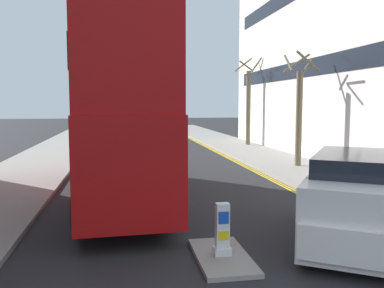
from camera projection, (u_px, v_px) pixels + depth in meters
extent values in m
cube|color=gray|center=(290.00, 166.00, 21.19)|extent=(4.00, 80.00, 0.14)
cube|color=gray|center=(25.00, 173.00, 18.98)|extent=(4.00, 80.00, 0.14)
cube|color=yellow|center=(264.00, 175.00, 18.88)|extent=(0.10, 56.00, 0.01)
cube|color=yellow|center=(261.00, 175.00, 18.85)|extent=(0.10, 56.00, 0.01)
cube|color=gray|center=(222.00, 257.00, 8.66)|extent=(1.10, 2.20, 0.10)
cube|color=silver|center=(222.00, 251.00, 8.65)|extent=(0.36, 0.28, 0.16)
cube|color=white|center=(222.00, 225.00, 8.60)|extent=(0.28, 0.20, 0.95)
cube|color=blue|center=(224.00, 218.00, 8.47)|extent=(0.22, 0.01, 0.26)
cube|color=yellow|center=(224.00, 236.00, 8.51)|extent=(0.22, 0.01, 0.20)
cube|color=#B20F0F|center=(121.00, 149.00, 13.98)|extent=(2.91, 10.89, 2.60)
cube|color=#B20F0F|center=(120.00, 74.00, 13.73)|extent=(2.85, 10.67, 2.50)
cube|color=black|center=(121.00, 140.00, 13.95)|extent=(2.92, 10.46, 0.84)
cube|color=black|center=(120.00, 71.00, 13.72)|extent=(2.90, 10.24, 0.80)
cube|color=yellow|center=(116.00, 103.00, 19.07)|extent=(2.00, 0.14, 0.44)
cube|color=maroon|center=(119.00, 34.00, 13.60)|extent=(2.62, 9.80, 0.10)
cylinder|color=black|center=(88.00, 170.00, 17.10)|extent=(0.34, 1.05, 1.04)
cylinder|color=black|center=(148.00, 168.00, 17.62)|extent=(0.34, 1.05, 1.04)
cylinder|color=black|center=(78.00, 211.00, 10.58)|extent=(0.34, 1.05, 1.04)
cylinder|color=black|center=(173.00, 206.00, 11.10)|extent=(0.34, 1.05, 1.04)
cube|color=white|center=(353.00, 204.00, 9.61)|extent=(4.17, 4.97, 1.50)
cube|color=black|center=(355.00, 169.00, 9.67)|extent=(3.11, 3.49, 0.76)
cube|color=white|center=(349.00, 239.00, 7.92)|extent=(2.15, 1.97, 0.67)
cube|color=orange|center=(353.00, 202.00, 9.60)|extent=(3.98, 4.67, 0.10)
cylinder|color=black|center=(304.00, 243.00, 8.70)|extent=(0.56, 0.69, 0.68)
cylinder|color=black|center=(320.00, 210.00, 11.36)|extent=(0.56, 0.69, 0.68)
cylinder|color=#6B6047|center=(248.00, 108.00, 31.37)|extent=(0.34, 0.34, 5.63)
cylinder|color=#6B6047|center=(257.00, 65.00, 31.31)|extent=(0.44, 1.41, 1.04)
cylinder|color=#6B6047|center=(244.00, 65.00, 31.71)|extent=(1.51, 0.53, 1.13)
cylinder|color=#6B6047|center=(246.00, 66.00, 30.64)|extent=(0.85, 0.85, 0.81)
cylinder|color=#6B6047|center=(299.00, 119.00, 20.67)|extent=(0.32, 0.32, 4.74)
cylinder|color=#6B6047|center=(308.00, 66.00, 20.55)|extent=(0.25, 0.91, 0.68)
cylinder|color=#6B6047|center=(296.00, 63.00, 21.06)|extent=(1.39, 0.30, 1.02)
cylinder|color=#6B6047|center=(288.00, 63.00, 20.35)|extent=(0.24, 1.28, 0.94)
cylinder|color=#6B6047|center=(308.00, 61.00, 19.78)|extent=(1.35, 0.34, 1.00)
cube|color=black|center=(308.00, 68.00, 23.31)|extent=(0.04, 24.64, 1.00)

